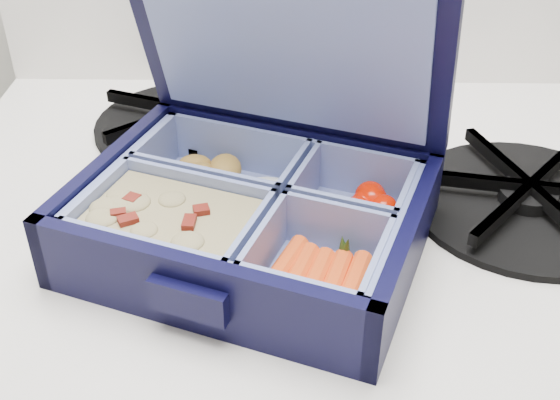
# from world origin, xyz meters

# --- Properties ---
(bento_box) EXTENTS (0.27, 0.24, 0.05)m
(bento_box) POSITION_xyz_m (-0.41, 1.65, 0.92)
(bento_box) COLOR black
(bento_box) RESTS_ON stove
(burner_grate) EXTENTS (0.21, 0.21, 0.03)m
(burner_grate) POSITION_xyz_m (-0.20, 1.70, 0.91)
(burner_grate) COLOR black
(burner_grate) RESTS_ON stove
(burner_grate_rear) EXTENTS (0.22, 0.22, 0.02)m
(burner_grate_rear) POSITION_xyz_m (-0.47, 1.82, 0.91)
(burner_grate_rear) COLOR black
(burner_grate_rear) RESTS_ON stove
(fork) EXTENTS (0.13, 0.19, 0.01)m
(fork) POSITION_xyz_m (-0.38, 1.76, 0.90)
(fork) COLOR silver
(fork) RESTS_ON stove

